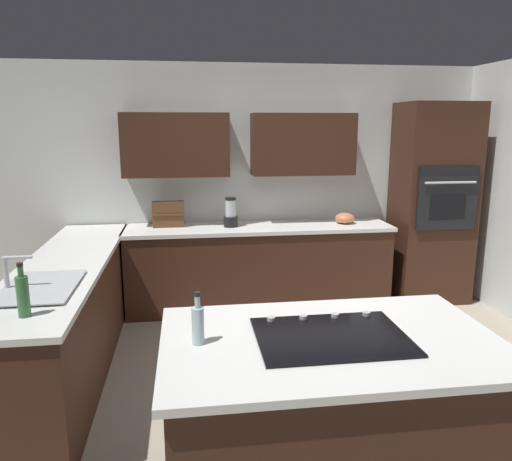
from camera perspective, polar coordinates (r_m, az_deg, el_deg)
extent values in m
plane|color=#9E937F|center=(3.98, 5.56, -17.34)|extent=(14.00, 14.00, 0.00)
cube|color=silver|center=(5.56, 0.79, 5.39)|extent=(6.00, 0.10, 2.60)
cube|color=#381E14|center=(5.39, 5.44, 9.93)|extent=(1.10, 0.34, 0.65)
cube|color=#381E14|center=(5.25, -9.28, 9.77)|extent=(1.10, 0.34, 0.65)
cube|color=#381E14|center=(5.36, 0.32, -4.39)|extent=(2.80, 0.60, 0.86)
cube|color=silver|center=(5.25, 0.33, 0.33)|extent=(2.84, 0.64, 0.04)
cube|color=#381E14|center=(4.31, -20.81, -9.40)|extent=(0.60, 2.90, 0.86)
cube|color=silver|center=(4.17, -21.27, -3.63)|extent=(0.64, 2.94, 0.04)
cube|color=#381E14|center=(2.80, 8.37, -20.99)|extent=(1.64, 0.99, 0.86)
cube|color=silver|center=(2.58, 8.69, -12.59)|extent=(1.72, 1.07, 0.04)
cube|color=#381E14|center=(5.81, 19.74, 2.95)|extent=(0.80, 0.60, 2.19)
cube|color=black|center=(5.53, 21.28, 2.97)|extent=(0.66, 0.03, 0.56)
cube|color=black|center=(5.53, 21.30, 2.54)|extent=(0.40, 0.01, 0.26)
cube|color=black|center=(5.49, 21.54, 6.37)|extent=(0.66, 0.02, 0.11)
cylinder|color=silver|center=(5.47, 21.63, 5.18)|extent=(0.56, 0.02, 0.02)
cube|color=#515456|center=(3.70, -23.05, -5.30)|extent=(0.40, 0.30, 0.02)
cube|color=#515456|center=(3.39, -24.50, -7.00)|extent=(0.40, 0.30, 0.02)
cube|color=#B7BABF|center=(3.54, -23.75, -5.98)|extent=(0.46, 0.70, 0.01)
cylinder|color=#B7BABF|center=(3.57, -26.97, -4.55)|extent=(0.03, 0.03, 0.22)
cylinder|color=#B7BABF|center=(3.52, -25.91, -2.82)|extent=(0.18, 0.02, 0.02)
cube|color=black|center=(2.57, 8.71, -12.05)|extent=(0.76, 0.56, 0.01)
cylinder|color=#B2B2B7|center=(2.85, 12.66, -9.38)|extent=(0.04, 0.04, 0.02)
cylinder|color=#B2B2B7|center=(2.79, 9.15, -9.68)|extent=(0.04, 0.04, 0.02)
cylinder|color=#B2B2B7|center=(2.75, 5.51, -9.95)|extent=(0.04, 0.04, 0.02)
cylinder|color=#B2B2B7|center=(2.71, 1.75, -10.19)|extent=(0.04, 0.04, 0.02)
cylinder|color=black|center=(5.20, -2.95, 1.05)|extent=(0.15, 0.15, 0.11)
cylinder|color=silver|center=(5.17, -2.96, 2.60)|extent=(0.11, 0.11, 0.18)
cylinder|color=black|center=(5.16, -2.97, 3.70)|extent=(0.12, 0.12, 0.03)
ellipsoid|color=#CC724C|center=(5.45, 10.27, 1.42)|extent=(0.21, 0.21, 0.12)
cube|color=brown|center=(5.25, -10.13, 1.88)|extent=(0.33, 0.10, 0.27)
cube|color=brown|center=(5.19, -10.15, 1.77)|extent=(0.31, 0.02, 0.02)
cylinder|color=#336B38|center=(3.06, -25.39, -6.95)|extent=(0.07, 0.07, 0.23)
cylinder|color=#336B38|center=(3.02, -25.64, -4.32)|extent=(0.03, 0.03, 0.06)
cylinder|color=black|center=(3.01, -25.71, -3.58)|extent=(0.03, 0.03, 0.02)
cylinder|color=silver|center=(2.46, -6.74, -10.93)|extent=(0.06, 0.06, 0.19)
cylinder|color=silver|center=(2.42, -6.81, -8.22)|extent=(0.03, 0.03, 0.06)
cylinder|color=black|center=(2.40, -6.84, -7.33)|extent=(0.03, 0.03, 0.02)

